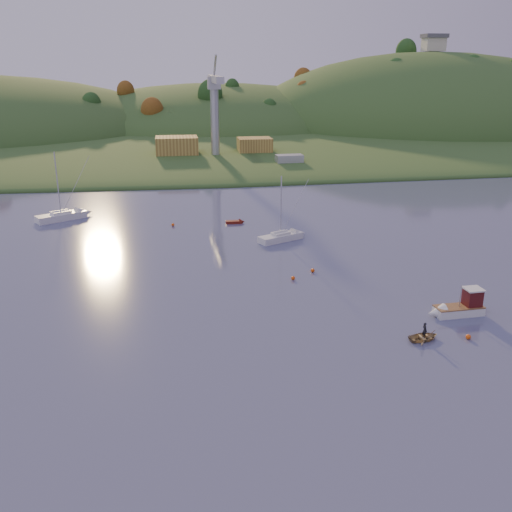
{
  "coord_description": "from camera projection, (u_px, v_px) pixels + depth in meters",
  "views": [
    {
      "loc": [
        -10.19,
        -30.64,
        25.6
      ],
      "look_at": [
        -0.67,
        31.79,
        4.18
      ],
      "focal_mm": 40.0,
      "sensor_mm": 36.0,
      "label": 1
    }
  ],
  "objects": [
    {
      "name": "hill_center",
      "position": [
        217.0,
        128.0,
        236.39
      ],
      "size": [
        140.0,
        120.0,
        36.0
      ],
      "primitive_type": "ellipsoid",
      "color": "#2D451B",
      "rests_on": "ground"
    },
    {
      "name": "fishing_boat",
      "position": [
        456.0,
        308.0,
        60.74
      ],
      "size": [
        6.2,
        2.2,
        3.9
      ],
      "rotation": [
        0.0,
        0.0,
        3.19
      ],
      "color": "silver",
      "rests_on": "ground"
    },
    {
      "name": "shed_west",
      "position": [
        177.0,
        146.0,
        150.83
      ],
      "size": [
        11.0,
        8.0,
        4.8
      ],
      "primitive_type": "cube",
      "color": "olive",
      "rests_on": "wharf"
    },
    {
      "name": "buoy_4",
      "position": [
        313.0,
        270.0,
        73.46
      ],
      "size": [
        0.5,
        0.5,
        0.5
      ],
      "primitive_type": "sphere",
      "color": "#EE500C",
      "rests_on": "ground"
    },
    {
      "name": "work_vessel",
      "position": [
        289.0,
        165.0,
        142.32
      ],
      "size": [
        15.85,
        6.45,
        4.0
      ],
      "rotation": [
        0.0,
        0.0,
        0.06
      ],
      "color": "#4F5C68",
      "rests_on": "ground"
    },
    {
      "name": "shore_slope",
      "position": [
        199.0,
        143.0,
        192.83
      ],
      "size": [
        640.0,
        150.0,
        7.0
      ],
      "primitive_type": "ellipsoid",
      "color": "#2D451B",
      "rests_on": "ground"
    },
    {
      "name": "canoe",
      "position": [
        424.0,
        337.0,
        55.45
      ],
      "size": [
        3.49,
        2.79,
        0.64
      ],
      "primitive_type": "imported",
      "rotation": [
        0.0,
        0.0,
        1.77
      ],
      "color": "#9E8457",
      "rests_on": "ground"
    },
    {
      "name": "buoy_1",
      "position": [
        293.0,
        278.0,
        70.85
      ],
      "size": [
        0.5,
        0.5,
        0.5
      ],
      "primitive_type": "sphere",
      "color": "#EE500C",
      "rests_on": "ground"
    },
    {
      "name": "paddler",
      "position": [
        424.0,
        333.0,
        55.3
      ],
      "size": [
        0.49,
        0.64,
        1.59
      ],
      "primitive_type": "imported",
      "rotation": [
        0.0,
        0.0,
        1.77
      ],
      "color": "black",
      "rests_on": "ground"
    },
    {
      "name": "dock_crane",
      "position": [
        215.0,
        98.0,
        143.97
      ],
      "size": [
        3.2,
        28.0,
        20.3
      ],
      "color": "#B7B7BC",
      "rests_on": "wharf"
    },
    {
      "name": "hilltop_house",
      "position": [
        434.0,
        42.0,
        223.75
      ],
      "size": [
        9.0,
        7.0,
        6.45
      ],
      "color": "beige",
      "rests_on": "hill_right"
    },
    {
      "name": "shed_east",
      "position": [
        255.0,
        145.0,
        154.89
      ],
      "size": [
        9.0,
        7.0,
        4.0
      ],
      "primitive_type": "cube",
      "color": "olive",
      "rests_on": "wharf"
    },
    {
      "name": "sailboat_far",
      "position": [
        281.0,
        236.0,
        86.4
      ],
      "size": [
        7.36,
        5.02,
        9.9
      ],
      "rotation": [
        0.0,
        0.0,
        0.45
      ],
      "color": "silver",
      "rests_on": "ground"
    },
    {
      "name": "buoy_3",
      "position": [
        173.0,
        225.0,
        94.24
      ],
      "size": [
        0.5,
        0.5,
        0.5
      ],
      "primitive_type": "sphere",
      "color": "#EE500C",
      "rests_on": "ground"
    },
    {
      "name": "hillside_trees",
      "position": [
        196.0,
        136.0,
        211.56
      ],
      "size": [
        280.0,
        50.0,
        32.0
      ],
      "primitive_type": null,
      "color": "#1F4217",
      "rests_on": "ground"
    },
    {
      "name": "buoy_0",
      "position": [
        468.0,
        337.0,
        55.64
      ],
      "size": [
        0.5,
        0.5,
        0.5
      ],
      "primitive_type": "sphere",
      "color": "#EE500C",
      "rests_on": "ground"
    },
    {
      "name": "far_shore",
      "position": [
        190.0,
        124.0,
        253.69
      ],
      "size": [
        620.0,
        220.0,
        1.5
      ],
      "primitive_type": "cube",
      "color": "#2D451B",
      "rests_on": "ground"
    },
    {
      "name": "red_tender",
      "position": [
        238.0,
        222.0,
        95.99
      ],
      "size": [
        3.2,
        1.12,
        1.09
      ],
      "rotation": [
        0.0,
        0.0,
        0.01
      ],
      "color": "#60160D",
      "rests_on": "ground"
    },
    {
      "name": "sailboat_near",
      "position": [
        61.0,
        216.0,
        97.83
      ],
      "size": [
        8.48,
        6.52,
        11.65
      ],
      "rotation": [
        0.0,
        0.0,
        0.55
      ],
      "color": "white",
      "rests_on": "ground"
    },
    {
      "name": "wharf",
      "position": [
        226.0,
        159.0,
        152.91
      ],
      "size": [
        42.0,
        16.0,
        2.4
      ],
      "primitive_type": "cube",
      "color": "slate",
      "rests_on": "ground"
    },
    {
      "name": "ground",
      "position": [
        337.0,
        464.0,
        38.36
      ],
      "size": [
        500.0,
        500.0,
        0.0
      ],
      "primitive_type": "plane",
      "color": "#3C4162",
      "rests_on": "ground"
    },
    {
      "name": "hill_right",
      "position": [
        426.0,
        129.0,
        234.48
      ],
      "size": [
        150.0,
        130.0,
        60.0
      ],
      "primitive_type": "ellipsoid",
      "color": "#2D451B",
      "rests_on": "ground"
    }
  ]
}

